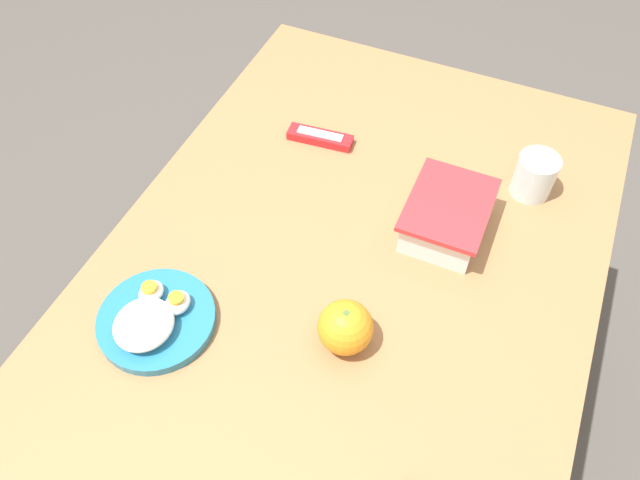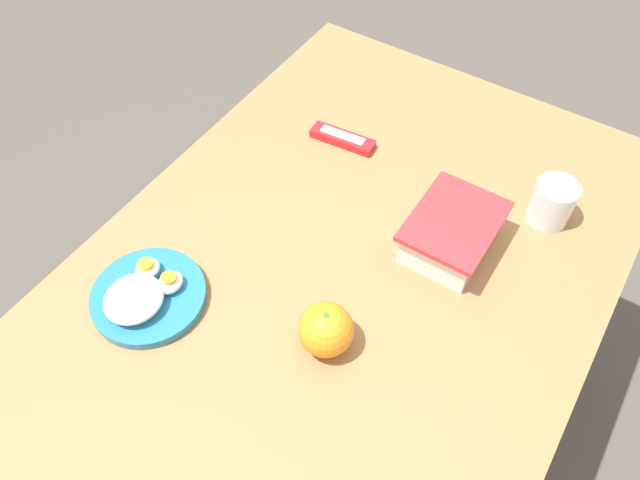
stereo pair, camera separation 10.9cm
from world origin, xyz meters
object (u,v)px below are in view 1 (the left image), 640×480
(orange_fruit, at_px, (345,327))
(candy_bar, at_px, (320,137))
(food_container, at_px, (446,218))
(rice_plate, at_px, (153,319))
(drinking_glass, at_px, (535,176))

(orange_fruit, bearing_deg, candy_bar, -151.74)
(food_container, bearing_deg, rice_plate, -44.34)
(food_container, distance_m, rice_plate, 0.53)
(candy_bar, xyz_separation_m, drinking_glass, (-0.03, 0.42, 0.03))
(rice_plate, relative_size, candy_bar, 1.40)
(rice_plate, distance_m, drinking_glass, 0.73)
(food_container, bearing_deg, orange_fruit, -15.55)
(food_container, distance_m, drinking_glass, 0.20)
(candy_bar, bearing_deg, rice_plate, -8.12)
(rice_plate, bearing_deg, food_container, 135.66)
(food_container, height_order, orange_fruit, orange_fruit)
(rice_plate, relative_size, drinking_glass, 2.29)
(food_container, distance_m, candy_bar, 0.33)
(orange_fruit, bearing_deg, food_container, 164.45)
(rice_plate, height_order, candy_bar, rice_plate)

